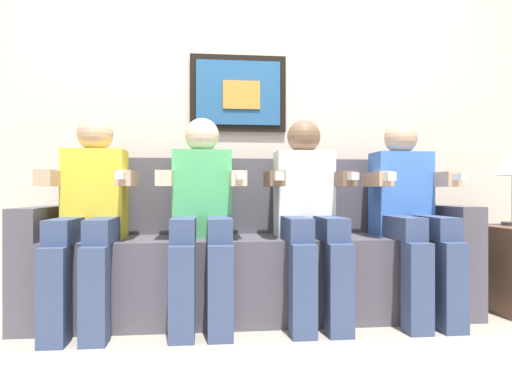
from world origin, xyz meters
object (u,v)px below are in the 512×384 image
(person_rightmost, at_px, (410,209))
(person_leftmost, at_px, (90,210))
(person_left_center, at_px, (202,210))
(person_right_center, at_px, (308,209))
(couch, at_px, (253,259))

(person_rightmost, bearing_deg, person_leftmost, 179.98)
(person_leftmost, xyz_separation_m, person_left_center, (0.58, 0.00, 0.00))
(person_leftmost, bearing_deg, person_rightmost, -0.02)
(person_right_center, bearing_deg, person_left_center, 179.95)
(couch, bearing_deg, person_left_center, -149.65)
(couch, xyz_separation_m, person_leftmost, (-0.86, -0.17, 0.29))
(couch, xyz_separation_m, person_left_center, (-0.29, -0.17, 0.29))
(person_rightmost, bearing_deg, person_right_center, 180.00)
(couch, bearing_deg, person_rightmost, -11.05)
(person_rightmost, bearing_deg, person_left_center, 179.98)
(couch, relative_size, person_left_center, 2.21)
(person_left_center, xyz_separation_m, person_rightmost, (1.15, -0.00, 0.00))
(couch, height_order, person_rightmost, person_rightmost)
(person_right_center, xyz_separation_m, person_rightmost, (0.58, 0.00, 0.00))
(person_leftmost, height_order, person_rightmost, same)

